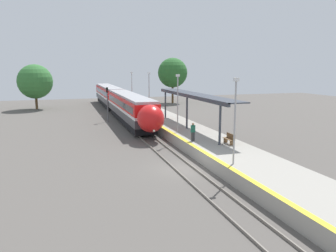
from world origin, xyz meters
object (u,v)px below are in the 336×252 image
object	(u,v)px
train	(118,100)
lamppost_farthest	(132,87)
lamppost_mid	(178,100)
railway_signal	(107,101)
lamppost_far	(149,92)
platform_bench	(230,139)
lamppost_near	(235,116)
person_waiting	(193,132)

from	to	relation	value
train	lamppost_farthest	xyz separation A→B (m)	(2.50, 1.27, 2.04)
lamppost_mid	lamppost_farthest	bearing A→B (deg)	90.00
lamppost_mid	railway_signal	bearing A→B (deg)	108.80
train	railway_signal	size ratio (longest dim) A/B	9.30
lamppost_far	train	bearing A→B (deg)	103.67
platform_bench	lamppost_far	distance (m)	18.13
lamppost_mid	lamppost_farthest	distance (m)	23.10
platform_bench	lamppost_mid	distance (m)	7.26
railway_signal	lamppost_near	size ratio (longest dim) A/B	0.82
platform_bench	person_waiting	distance (m)	3.29
lamppost_near	lamppost_farthest	bearing A→B (deg)	90.00
lamppost_near	lamppost_mid	xyz separation A→B (m)	(0.00, 11.55, 0.00)
platform_bench	railway_signal	distance (m)	22.55
railway_signal	lamppost_near	bearing A→B (deg)	-79.12
railway_signal	lamppost_farthest	bearing A→B (deg)	57.84
train	lamppost_far	distance (m)	10.78
train	person_waiting	bearing A→B (deg)	-84.48
platform_bench	lamppost_near	world-z (taller)	lamppost_near
train	lamppost_far	bearing A→B (deg)	-76.33
railway_signal	lamppost_mid	distance (m)	15.90
train	lamppost_far	world-z (taller)	lamppost_far
train	railway_signal	world-z (taller)	railway_signal
person_waiting	lamppost_near	xyz separation A→B (m)	(-0.01, -7.41, 2.46)
lamppost_farthest	lamppost_near	bearing A→B (deg)	-90.00
person_waiting	lamppost_mid	size ratio (longest dim) A/B	0.28
lamppost_near	lamppost_far	bearing A→B (deg)	90.00
person_waiting	lamppost_mid	distance (m)	4.82
lamppost_near	train	bearing A→B (deg)	94.28
train	lamppost_near	distance (m)	33.54
person_waiting	lamppost_far	bearing A→B (deg)	90.03
platform_bench	lamppost_mid	size ratio (longest dim) A/B	0.25
railway_signal	lamppost_farthest	size ratio (longest dim) A/B	0.82
lamppost_near	platform_bench	bearing A→B (deg)	64.43
person_waiting	lamppost_farthest	xyz separation A→B (m)	(-0.01, 27.25, 2.46)
lamppost_near	lamppost_mid	bearing A→B (deg)	90.00
person_waiting	railway_signal	distance (m)	19.83
person_waiting	platform_bench	bearing A→B (deg)	-38.29
train	lamppost_mid	xyz separation A→B (m)	(2.50, -21.83, 2.04)
lamppost_mid	lamppost_farthest	xyz separation A→B (m)	(0.00, 23.10, 0.00)
lamppost_near	lamppost_mid	distance (m)	11.55
lamppost_far	lamppost_near	bearing A→B (deg)	-90.00
train	person_waiting	world-z (taller)	train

